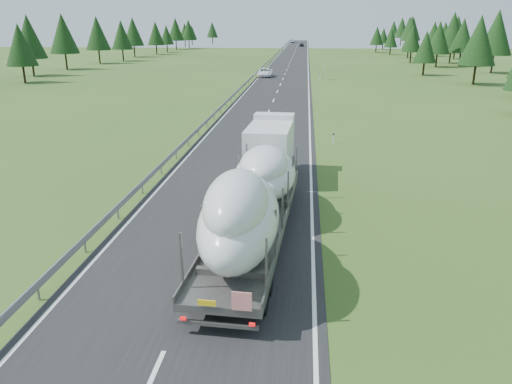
# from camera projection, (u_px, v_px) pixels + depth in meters

# --- Properties ---
(road_surface) EXTENTS (10.00, 400.00, 0.02)m
(road_surface) POSITION_uv_depth(u_px,v_px,m) (287.00, 70.00, 108.04)
(road_surface) COLOR black
(road_surface) RESTS_ON ground
(guardrail) EXTENTS (0.10, 400.00, 0.76)m
(guardrail) POSITION_uv_depth(u_px,v_px,m) (263.00, 67.00, 108.28)
(guardrail) COLOR slate
(guardrail) RESTS_ON ground
(marker_posts) EXTENTS (0.13, 350.08, 1.00)m
(marker_posts) POSITION_uv_depth(u_px,v_px,m) (314.00, 53.00, 159.13)
(marker_posts) COLOR silver
(marker_posts) RESTS_ON ground
(highway_sign) EXTENTS (0.08, 0.90, 2.60)m
(highway_sign) POSITION_uv_depth(u_px,v_px,m) (324.00, 69.00, 87.95)
(highway_sign) COLOR slate
(highway_sign) RESTS_ON ground
(tree_line_right) EXTENTS (27.64, 273.73, 12.47)m
(tree_line_right) POSITION_uv_depth(u_px,v_px,m) (499.00, 36.00, 95.16)
(tree_line_right) COLOR black
(tree_line_right) RESTS_ON ground
(tree_line_left) EXTENTS (14.42, 273.61, 12.43)m
(tree_line_left) POSITION_uv_depth(u_px,v_px,m) (66.00, 36.00, 101.24)
(tree_line_left) COLOR black
(tree_line_left) RESTS_ON ground
(boat_truck) EXTENTS (3.68, 20.49, 4.56)m
(boat_truck) POSITION_uv_depth(u_px,v_px,m) (258.00, 183.00, 23.63)
(boat_truck) COLOR silver
(boat_truck) RESTS_ON ground
(distant_van) EXTENTS (2.73, 5.78, 1.59)m
(distant_van) POSITION_uv_depth(u_px,v_px,m) (265.00, 72.00, 93.24)
(distant_van) COLOR white
(distant_van) RESTS_ON ground
(distant_car_dark) EXTENTS (2.05, 4.38, 1.45)m
(distant_car_dark) POSITION_uv_depth(u_px,v_px,m) (302.00, 45.00, 216.57)
(distant_car_dark) COLOR black
(distant_car_dark) RESTS_ON ground
(distant_car_blue) EXTENTS (1.96, 4.78, 1.54)m
(distant_car_blue) POSITION_uv_depth(u_px,v_px,m) (293.00, 41.00, 258.78)
(distant_car_blue) COLOR #172741
(distant_car_blue) RESTS_ON ground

